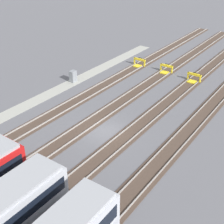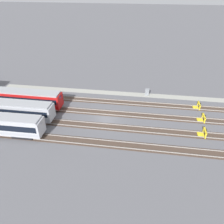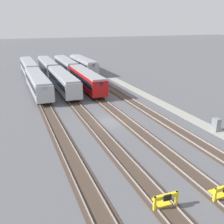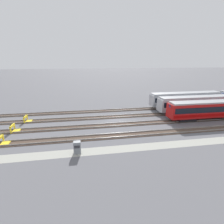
{
  "view_description": "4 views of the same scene",
  "coord_description": "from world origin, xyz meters",
  "px_view_note": "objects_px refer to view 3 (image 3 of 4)",
  "views": [
    {
      "loc": [
        21.73,
        16.32,
        17.7
      ],
      "look_at": [
        -1.08,
        0.0,
        1.8
      ],
      "focal_mm": 50.0,
      "sensor_mm": 36.0,
      "label": 1
    },
    {
      "loc": [
        -6.09,
        33.96,
        23.38
      ],
      "look_at": [
        -1.08,
        0.0,
        1.8
      ],
      "focal_mm": 35.0,
      "sensor_mm": 36.0,
      "label": 2
    },
    {
      "loc": [
        -30.54,
        11.64,
        12.71
      ],
      "look_at": [
        -1.08,
        0.0,
        1.8
      ],
      "focal_mm": 42.0,
      "sensor_mm": 36.0,
      "label": 3
    },
    {
      "loc": [
        -6.56,
        -31.52,
        11.49
      ],
      "look_at": [
        -1.08,
        0.0,
        1.8
      ],
      "focal_mm": 28.0,
      "sensor_mm": 36.0,
      "label": 4
    }
  ],
  "objects_px": {
    "subway_car_front_row_centre": "(48,66)",
    "subway_car_front_row_rightmost": "(86,79)",
    "subway_car_back_row_leftmost": "(38,83)",
    "subway_car_back_row_centre": "(66,65)",
    "bumper_stop_middle_track": "(164,200)",
    "subway_car_front_row_leftmost": "(83,64)",
    "subway_car_front_row_right_inner": "(29,67)",
    "electrical_cabinet": "(216,125)",
    "bumper_stop_near_inner_track": "(222,191)",
    "subway_car_front_row_left_inner": "(63,81)"
  },
  "relations": [
    {
      "from": "subway_car_back_row_leftmost",
      "to": "bumper_stop_near_inner_track",
      "type": "xyz_separation_m",
      "value": [
        -36.53,
        -9.29,
        -1.53
      ]
    },
    {
      "from": "bumper_stop_middle_track",
      "to": "electrical_cabinet",
      "type": "height_order",
      "value": "electrical_cabinet"
    },
    {
      "from": "electrical_cabinet",
      "to": "bumper_stop_near_inner_track",
      "type": "bearing_deg",
      "value": 139.5
    },
    {
      "from": "subway_car_front_row_leftmost",
      "to": "bumper_stop_near_inner_track",
      "type": "distance_m",
      "value": 55.65
    },
    {
      "from": "subway_car_front_row_leftmost",
      "to": "subway_car_front_row_right_inner",
      "type": "relative_size",
      "value": 1.0
    },
    {
      "from": "subway_car_front_row_leftmost",
      "to": "subway_car_front_row_right_inner",
      "type": "xyz_separation_m",
      "value": [
        0.06,
        13.87,
        0.0
      ]
    },
    {
      "from": "subway_car_front_row_leftmost",
      "to": "bumper_stop_middle_track",
      "type": "distance_m",
      "value": 55.48
    },
    {
      "from": "subway_car_front_row_left_inner",
      "to": "bumper_stop_near_inner_track",
      "type": "height_order",
      "value": "subway_car_front_row_left_inner"
    },
    {
      "from": "subway_car_front_row_centre",
      "to": "bumper_stop_near_inner_track",
      "type": "xyz_separation_m",
      "value": [
        -55.63,
        -4.65,
        -1.53
      ]
    },
    {
      "from": "subway_car_front_row_centre",
      "to": "subway_car_back_row_leftmost",
      "type": "relative_size",
      "value": 1.0
    },
    {
      "from": "subway_car_front_row_rightmost",
      "to": "subway_car_back_row_leftmost",
      "type": "distance_m",
      "value": 9.26
    },
    {
      "from": "subway_car_back_row_centre",
      "to": "subway_car_front_row_centre",
      "type": "bearing_deg",
      "value": 87.63
    },
    {
      "from": "subway_car_front_row_left_inner",
      "to": "subway_car_front_row_right_inner",
      "type": "relative_size",
      "value": 1.0
    },
    {
      "from": "bumper_stop_middle_track",
      "to": "subway_car_front_row_centre",
      "type": "bearing_deg",
      "value": 0.02
    },
    {
      "from": "subway_car_front_row_centre",
      "to": "bumper_stop_middle_track",
      "type": "relative_size",
      "value": 8.99
    },
    {
      "from": "bumper_stop_near_inner_track",
      "to": "bumper_stop_middle_track",
      "type": "distance_m",
      "value": 4.69
    },
    {
      "from": "subway_car_back_row_leftmost",
      "to": "subway_car_back_row_centre",
      "type": "xyz_separation_m",
      "value": [
        18.91,
        -9.34,
        0.0
      ]
    },
    {
      "from": "subway_car_front_row_rightmost",
      "to": "subway_car_back_row_leftmost",
      "type": "height_order",
      "value": "same"
    },
    {
      "from": "subway_car_front_row_centre",
      "to": "subway_car_front_row_rightmost",
      "type": "height_order",
      "value": "same"
    },
    {
      "from": "subway_car_back_row_leftmost",
      "to": "subway_car_back_row_centre",
      "type": "height_order",
      "value": "same"
    },
    {
      "from": "subway_car_back_row_centre",
      "to": "bumper_stop_middle_track",
      "type": "height_order",
      "value": "subway_car_back_row_centre"
    },
    {
      "from": "subway_car_front_row_centre",
      "to": "subway_car_front_row_right_inner",
      "type": "height_order",
      "value": "same"
    },
    {
      "from": "subway_car_front_row_right_inner",
      "to": "subway_car_front_row_rightmost",
      "type": "xyz_separation_m",
      "value": [
        -18.97,
        -9.21,
        0.0
      ]
    },
    {
      "from": "subway_car_front_row_rightmost",
      "to": "bumper_stop_middle_track",
      "type": "height_order",
      "value": "subway_car_front_row_rightmost"
    },
    {
      "from": "subway_car_front_row_right_inner",
      "to": "subway_car_back_row_leftmost",
      "type": "distance_m",
      "value": 18.97
    },
    {
      "from": "subway_car_front_row_centre",
      "to": "subway_car_back_row_centre",
      "type": "xyz_separation_m",
      "value": [
        -0.19,
        -4.7,
        0.0
      ]
    },
    {
      "from": "subway_car_front_row_leftmost",
      "to": "subway_car_back_row_leftmost",
      "type": "relative_size",
      "value": 1.0
    },
    {
      "from": "subway_car_front_row_rightmost",
      "to": "electrical_cabinet",
      "type": "bearing_deg",
      "value": -161.11
    },
    {
      "from": "subway_car_front_row_right_inner",
      "to": "subway_car_back_row_centre",
      "type": "bearing_deg",
      "value": -90.33
    },
    {
      "from": "subway_car_front_row_left_inner",
      "to": "bumper_stop_near_inner_track",
      "type": "xyz_separation_m",
      "value": [
        -36.53,
        -4.6,
        -1.53
      ]
    },
    {
      "from": "subway_car_front_row_rightmost",
      "to": "subway_car_front_row_centre",
      "type": "bearing_deg",
      "value": 13.59
    },
    {
      "from": "bumper_stop_middle_track",
      "to": "subway_car_front_row_right_inner",
      "type": "bearing_deg",
      "value": 4.82
    },
    {
      "from": "subway_car_back_row_centre",
      "to": "electrical_cabinet",
      "type": "relative_size",
      "value": 11.26
    },
    {
      "from": "subway_car_front_row_centre",
      "to": "electrical_cabinet",
      "type": "bearing_deg",
      "value": -163.31
    },
    {
      "from": "subway_car_front_row_centre",
      "to": "subway_car_front_row_rightmost",
      "type": "xyz_separation_m",
      "value": [
        -19.11,
        -4.62,
        0.0
      ]
    },
    {
      "from": "bumper_stop_near_inner_track",
      "to": "electrical_cabinet",
      "type": "bearing_deg",
      "value": -40.5
    },
    {
      "from": "subway_car_back_row_centre",
      "to": "electrical_cabinet",
      "type": "bearing_deg",
      "value": -168.88
    },
    {
      "from": "subway_car_front_row_left_inner",
      "to": "subway_car_front_row_rightmost",
      "type": "relative_size",
      "value": 1.0
    },
    {
      "from": "subway_car_front_row_leftmost",
      "to": "electrical_cabinet",
      "type": "bearing_deg",
      "value": -174.57
    },
    {
      "from": "bumper_stop_middle_track",
      "to": "subway_car_back_row_leftmost",
      "type": "bearing_deg",
      "value": 7.42
    },
    {
      "from": "subway_car_front_row_rightmost",
      "to": "subway_car_back_row_centre",
      "type": "distance_m",
      "value": 18.91
    },
    {
      "from": "bumper_stop_near_inner_track",
      "to": "subway_car_front_row_centre",
      "type": "bearing_deg",
      "value": 4.78
    },
    {
      "from": "subway_car_front_row_left_inner",
      "to": "subway_car_back_row_centre",
      "type": "xyz_separation_m",
      "value": [
        18.91,
        -4.66,
        0.0
      ]
    },
    {
      "from": "subway_car_front_row_right_inner",
      "to": "subway_car_back_row_leftmost",
      "type": "bearing_deg",
      "value": 179.87
    },
    {
      "from": "subway_car_front_row_left_inner",
      "to": "subway_car_front_row_rightmost",
      "type": "distance_m",
      "value": 4.57
    },
    {
      "from": "subway_car_front_row_leftmost",
      "to": "bumper_stop_near_inner_track",
      "type": "bearing_deg",
      "value": 175.23
    },
    {
      "from": "subway_car_front_row_leftmost",
      "to": "bumper_stop_middle_track",
      "type": "bearing_deg",
      "value": 170.4
    },
    {
      "from": "subway_car_back_row_centre",
      "to": "bumper_stop_middle_track",
      "type": "relative_size",
      "value": 8.99
    },
    {
      "from": "subway_car_front_row_centre",
      "to": "subway_car_front_row_leftmost",
      "type": "bearing_deg",
      "value": -91.24
    },
    {
      "from": "subway_car_front_row_left_inner",
      "to": "subway_car_back_row_leftmost",
      "type": "height_order",
      "value": "same"
    }
  ]
}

